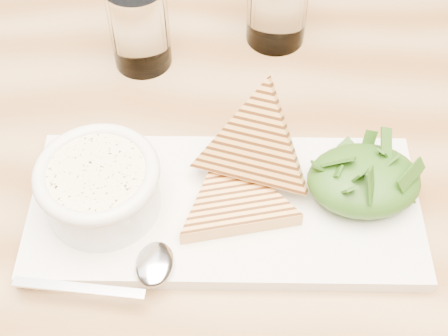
{
  "coord_description": "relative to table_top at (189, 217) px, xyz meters",
  "views": [
    {
      "loc": [
        0.13,
        -0.48,
        1.27
      ],
      "look_at": [
        0.15,
        -0.09,
        0.78
      ],
      "focal_mm": 50.0,
      "sensor_mm": 36.0,
      "label": 1
    }
  ],
  "objects": [
    {
      "name": "salad_base",
      "position": [
        0.18,
        -0.0,
        0.06
      ],
      "size": [
        0.12,
        0.09,
        0.04
      ],
      "primitive_type": "ellipsoid",
      "color": "#1B430F",
      "rests_on": "platter"
    },
    {
      "name": "bowl_rim",
      "position": [
        -0.09,
        -0.0,
        0.09
      ],
      "size": [
        0.12,
        0.12,
        0.01
      ],
      "primitive_type": "torus",
      "color": "white",
      "rests_on": "soup_bowl"
    },
    {
      "name": "glass_near",
      "position": [
        -0.05,
        0.23,
        0.08
      ],
      "size": [
        0.07,
        0.07,
        0.11
      ],
      "primitive_type": "cylinder",
      "color": "white",
      "rests_on": "table_top"
    },
    {
      "name": "soup_bowl",
      "position": [
        -0.09,
        -0.0,
        0.06
      ],
      "size": [
        0.12,
        0.12,
        0.05
      ],
      "primitive_type": "cylinder",
      "color": "white",
      "rests_on": "platter"
    },
    {
      "name": "glass_far",
      "position": [
        0.12,
        0.26,
        0.08
      ],
      "size": [
        0.08,
        0.08,
        0.12
      ],
      "primitive_type": "cylinder",
      "color": "white",
      "rests_on": "table_top"
    },
    {
      "name": "arugula_pile",
      "position": [
        0.18,
        -0.0,
        0.06
      ],
      "size": [
        0.11,
        0.1,
        0.05
      ],
      "primitive_type": null,
      "color": "#315818",
      "rests_on": "platter"
    },
    {
      "name": "soup",
      "position": [
        -0.09,
        -0.0,
        0.09
      ],
      "size": [
        0.1,
        0.1,
        0.01
      ],
      "primitive_type": "cylinder",
      "color": "beige",
      "rests_on": "soup_bowl"
    },
    {
      "name": "platter",
      "position": [
        0.04,
        -0.01,
        0.03
      ],
      "size": [
        0.41,
        0.21,
        0.02
      ],
      "primitive_type": "cube",
      "rotation": [
        0.0,
        0.0,
        -0.07
      ],
      "color": "white",
      "rests_on": "table_top"
    },
    {
      "name": "sandwich_lean",
      "position": [
        0.07,
        0.03,
        0.08
      ],
      "size": [
        0.18,
        0.19,
        0.16
      ],
      "primitive_type": null,
      "rotation": [
        0.94,
        0.0,
        -0.36
      ],
      "color": "#DA9E50",
      "rests_on": "sandwich_flat"
    },
    {
      "name": "spoon_handle",
      "position": [
        -0.1,
        -0.1,
        0.04
      ],
      "size": [
        0.12,
        0.03,
        0.0
      ],
      "primitive_type": "cube",
      "rotation": [
        0.0,
        0.0,
        -0.17
      ],
      "color": "silver",
      "rests_on": "platter"
    },
    {
      "name": "spoon_bowl",
      "position": [
        -0.03,
        -0.08,
        0.04
      ],
      "size": [
        0.04,
        0.06,
        0.01
      ],
      "primitive_type": "ellipsoid",
      "rotation": [
        0.0,
        0.0,
        -0.17
      ],
      "color": "silver",
      "rests_on": "platter"
    },
    {
      "name": "sandwich_flat",
      "position": [
        0.05,
        -0.01,
        0.05
      ],
      "size": [
        0.16,
        0.16,
        0.02
      ],
      "primitive_type": null,
      "rotation": [
        0.0,
        0.0,
        0.14
      ],
      "color": "#DA9E50",
      "rests_on": "platter"
    },
    {
      "name": "table_top",
      "position": [
        0.0,
        0.0,
        0.0
      ],
      "size": [
        1.38,
        1.0,
        0.04
      ],
      "primitive_type": "cube",
      "rotation": [
        0.0,
        0.0,
        -0.11
      ],
      "color": "#A47C4D",
      "rests_on": "ground"
    }
  ]
}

